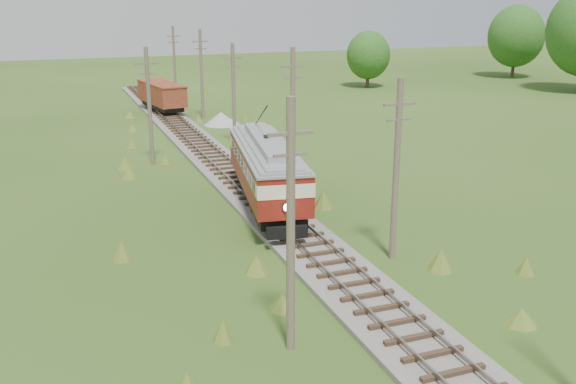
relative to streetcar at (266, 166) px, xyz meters
name	(u,v)px	position (x,y,z in m)	size (l,w,h in m)	color
railbed_main	(233,176)	(0.00, 7.11, -2.46)	(3.60, 96.00, 0.57)	#605B54
streetcar	(266,166)	(0.00, 0.00, 0.00)	(4.93, 12.64, 5.71)	black
gondola	(162,95)	(0.00, 34.23, -0.61)	(3.99, 8.58, 2.74)	black
gravel_pile	(223,119)	(4.37, 25.99, -2.06)	(3.44, 3.65, 1.25)	gray
utility_pole_r_2	(396,169)	(3.30, -8.89, 1.77)	(1.60, 0.30, 8.60)	brown
utility_pole_r_3	(293,117)	(3.20, 4.11, 1.98)	(1.60, 0.30, 9.00)	brown
utility_pole_r_4	(234,94)	(3.00, 17.11, 1.67)	(1.60, 0.30, 8.40)	brown
utility_pole_r_5	(202,73)	(3.40, 30.11, 1.93)	(1.60, 0.30, 8.90)	brown
utility_pole_r_6	(174,62)	(3.20, 43.11, 1.82)	(1.60, 0.30, 8.70)	brown
utility_pole_l_a	(291,226)	(-4.20, -14.89, 1.98)	(1.60, 0.30, 9.00)	brown
utility_pole_l_b	(149,105)	(-4.50, 13.11, 1.77)	(1.60, 0.30, 8.60)	brown
tree_right_5	(516,36)	(56.00, 47.11, 3.54)	(8.40, 8.40, 10.82)	#38281C
tree_mid_b	(368,55)	(30.00, 45.11, 1.68)	(5.88, 5.88, 7.57)	#38281C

